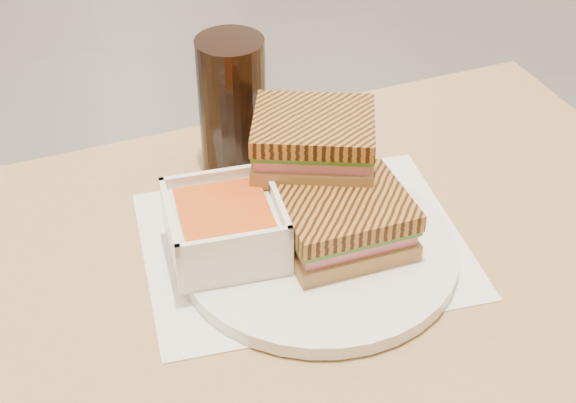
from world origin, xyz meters
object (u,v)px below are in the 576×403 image
object	(u,v)px
soup_bowl	(225,228)
panini_lower	(344,221)
plate	(319,251)
cola_glass	(232,106)

from	to	relation	value
soup_bowl	panini_lower	bearing A→B (deg)	-13.48
plate	cola_glass	xyz separation A→B (m)	(-0.04, 0.19, 0.07)
plate	panini_lower	world-z (taller)	panini_lower
panini_lower	soup_bowl	bearing A→B (deg)	166.52
panini_lower	cola_glass	bearing A→B (deg)	108.56
soup_bowl	plate	bearing A→B (deg)	-14.62
plate	panini_lower	distance (m)	0.04
soup_bowl	panini_lower	size ratio (longest dim) A/B	0.91
plate	cola_glass	size ratio (longest dim) A/B	1.74
plate	soup_bowl	bearing A→B (deg)	165.38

